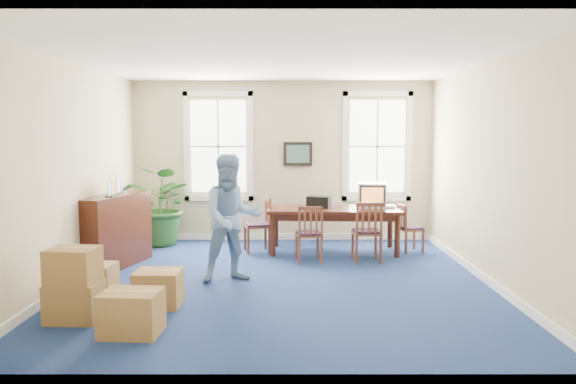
{
  "coord_description": "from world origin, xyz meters",
  "views": [
    {
      "loc": [
        0.09,
        -8.1,
        2.15
      ],
      "look_at": [
        0.1,
        0.6,
        1.25
      ],
      "focal_mm": 35.0,
      "sensor_mm": 36.0,
      "label": 1
    }
  ],
  "objects_px": {
    "man": "(232,218)",
    "potted_plant": "(162,205)",
    "credenza": "(115,229)",
    "cardboard_boxes": "(97,280)",
    "crt_tv": "(372,195)",
    "chair_near_left": "(309,233)",
    "conference_table": "(334,230)"
  },
  "relations": [
    {
      "from": "chair_near_left",
      "to": "credenza",
      "type": "bearing_deg",
      "value": 0.06
    },
    {
      "from": "crt_tv",
      "to": "potted_plant",
      "type": "distance_m",
      "value": 4.02
    },
    {
      "from": "conference_table",
      "to": "crt_tv",
      "type": "distance_m",
      "value": 0.95
    },
    {
      "from": "conference_table",
      "to": "potted_plant",
      "type": "relative_size",
      "value": 1.54
    },
    {
      "from": "conference_table",
      "to": "cardboard_boxes",
      "type": "height_order",
      "value": "cardboard_boxes"
    },
    {
      "from": "chair_near_left",
      "to": "cardboard_boxes",
      "type": "distance_m",
      "value": 3.89
    },
    {
      "from": "man",
      "to": "credenza",
      "type": "distance_m",
      "value": 2.19
    },
    {
      "from": "credenza",
      "to": "man",
      "type": "bearing_deg",
      "value": -8.91
    },
    {
      "from": "crt_tv",
      "to": "potted_plant",
      "type": "height_order",
      "value": "potted_plant"
    },
    {
      "from": "crt_tv",
      "to": "credenza",
      "type": "height_order",
      "value": "crt_tv"
    },
    {
      "from": "conference_table",
      "to": "man",
      "type": "distance_m",
      "value": 2.69
    },
    {
      "from": "man",
      "to": "potted_plant",
      "type": "relative_size",
      "value": 1.2
    },
    {
      "from": "man",
      "to": "credenza",
      "type": "bearing_deg",
      "value": 137.59
    },
    {
      "from": "crt_tv",
      "to": "man",
      "type": "xyz_separation_m",
      "value": [
        -2.36,
        -2.11,
        -0.11
      ]
    },
    {
      "from": "cardboard_boxes",
      "to": "potted_plant",
      "type": "bearing_deg",
      "value": 92.4
    },
    {
      "from": "chair_near_left",
      "to": "credenza",
      "type": "relative_size",
      "value": 0.61
    },
    {
      "from": "man",
      "to": "potted_plant",
      "type": "xyz_separation_m",
      "value": [
        -1.61,
        2.68,
        -0.16
      ]
    },
    {
      "from": "credenza",
      "to": "potted_plant",
      "type": "distance_m",
      "value": 1.84
    },
    {
      "from": "man",
      "to": "potted_plant",
      "type": "distance_m",
      "value": 3.13
    },
    {
      "from": "chair_near_left",
      "to": "man",
      "type": "xyz_separation_m",
      "value": [
        -1.17,
        -1.24,
        0.45
      ]
    },
    {
      "from": "chair_near_left",
      "to": "cardboard_boxes",
      "type": "bearing_deg",
      "value": 41.53
    },
    {
      "from": "crt_tv",
      "to": "man",
      "type": "relative_size",
      "value": 0.29
    },
    {
      "from": "credenza",
      "to": "potted_plant",
      "type": "relative_size",
      "value": 1.03
    },
    {
      "from": "crt_tv",
      "to": "credenza",
      "type": "distance_m",
      "value": 4.54
    },
    {
      "from": "potted_plant",
      "to": "cardboard_boxes",
      "type": "relative_size",
      "value": 0.99
    },
    {
      "from": "conference_table",
      "to": "man",
      "type": "height_order",
      "value": "man"
    },
    {
      "from": "crt_tv",
      "to": "credenza",
      "type": "relative_size",
      "value": 0.34
    },
    {
      "from": "crt_tv",
      "to": "conference_table",
      "type": "bearing_deg",
      "value": -168.15
    },
    {
      "from": "potted_plant",
      "to": "man",
      "type": "bearing_deg",
      "value": -58.97
    },
    {
      "from": "credenza",
      "to": "cardboard_boxes",
      "type": "distance_m",
      "value": 2.6
    },
    {
      "from": "chair_near_left",
      "to": "cardboard_boxes",
      "type": "relative_size",
      "value": 0.61
    },
    {
      "from": "potted_plant",
      "to": "cardboard_boxes",
      "type": "xyz_separation_m",
      "value": [
        0.18,
        -4.33,
        -0.33
      ]
    }
  ]
}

